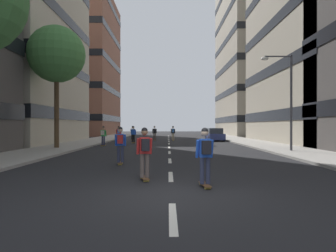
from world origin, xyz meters
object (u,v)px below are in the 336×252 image
(skater_0, at_px, (132,134))
(skater_5, at_px, (172,132))
(parked_car_near, at_px, (214,135))
(skater_7, at_px, (118,133))
(skater_2, at_px, (102,135))
(skater_1, at_px, (144,150))
(skater_3, at_px, (154,132))
(skater_8, at_px, (132,132))
(skater_6, at_px, (204,153))
(streetlamp_right, at_px, (285,92))
(skater_4, at_px, (119,143))
(street_tree_near, at_px, (56,55))

(skater_0, relative_size, skater_5, 1.00)
(parked_car_near, relative_size, skater_7, 2.47)
(skater_2, bearing_deg, skater_1, -73.91)
(skater_1, xyz_separation_m, skater_3, (-0.87, 27.82, 0.00))
(skater_5, relative_size, skater_8, 1.00)
(skater_3, height_order, skater_8, same)
(skater_3, bearing_deg, skater_6, -84.56)
(skater_6, bearing_deg, skater_7, 104.66)
(streetlamp_right, bearing_deg, skater_3, 119.52)
(skater_4, distance_m, skater_6, 6.40)
(parked_car_near, height_order, skater_2, skater_2)
(street_tree_near, distance_m, skater_1, 16.86)
(skater_6, relative_size, skater_7, 1.00)
(skater_1, bearing_deg, skater_4, 108.98)
(skater_5, bearing_deg, skater_3, 174.83)
(skater_2, relative_size, skater_8, 1.00)
(parked_car_near, relative_size, streetlamp_right, 0.68)
(street_tree_near, bearing_deg, parked_car_near, 42.84)
(skater_5, bearing_deg, skater_4, -97.00)
(parked_car_near, bearing_deg, skater_6, -99.14)
(street_tree_near, distance_m, skater_7, 12.43)
(streetlamp_right, bearing_deg, street_tree_near, 170.37)
(street_tree_near, height_order, skater_4, street_tree_near)
(streetlamp_right, height_order, skater_6, streetlamp_right)
(streetlamp_right, xyz_separation_m, skater_1, (-8.80, -10.74, -3.12))
(streetlamp_right, relative_size, skater_4, 3.65)
(skater_5, bearing_deg, skater_6, -89.02)
(skater_8, bearing_deg, skater_2, -97.44)
(skater_3, xyz_separation_m, skater_5, (2.27, -0.21, 0.00))
(skater_1, bearing_deg, streetlamp_right, 50.66)
(parked_car_near, height_order, skater_4, skater_4)
(skater_0, bearing_deg, skater_8, 97.28)
(parked_car_near, relative_size, skater_0, 2.47)
(streetlamp_right, bearing_deg, skater_7, 135.83)
(skater_2, xyz_separation_m, skater_7, (0.36, 6.46, 0.00))
(skater_0, relative_size, skater_4, 1.00)
(skater_2, distance_m, skater_8, 10.81)
(parked_car_near, xyz_separation_m, skater_2, (-11.38, -9.37, 0.32))
(skater_1, height_order, skater_5, same)
(skater_1, relative_size, skater_4, 1.00)
(street_tree_near, relative_size, skater_4, 5.27)
(skater_1, height_order, skater_3, same)
(skater_0, relative_size, skater_7, 1.00)
(skater_4, bearing_deg, skater_8, 95.12)
(streetlamp_right, distance_m, skater_6, 14.12)
(skater_2, height_order, skater_8, same)
(streetlamp_right, xyz_separation_m, skater_3, (-9.67, 17.08, -3.12))
(skater_6, bearing_deg, street_tree_near, 123.35)
(skater_7, relative_size, skater_8, 1.00)
(skater_0, distance_m, skater_1, 22.07)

